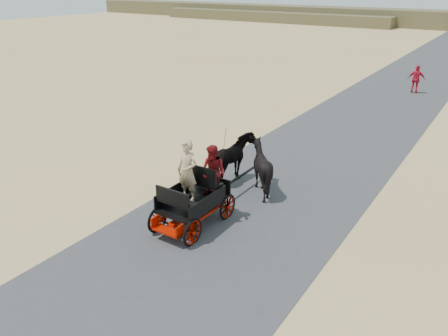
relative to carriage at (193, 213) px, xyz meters
The scene contains 9 objects.
ground 1.52m from the carriage, 49.85° to the left, with size 140.00×140.00×0.00m, color tan.
road 1.52m from the carriage, 49.85° to the left, with size 6.00×140.00×0.01m, color #38383A.
ridge_near 65.88m from the carriage, 116.16° to the left, with size 40.00×4.00×1.60m, color brown.
carriage is the anchor object (origin of this frame).
horse_left 3.09m from the carriage, 100.39° to the left, with size 0.91×2.01×1.70m, color black.
horse_right 3.09m from the carriage, 79.61° to the left, with size 1.37×1.54×1.70m, color black.
driver_man 1.28m from the carriage, 165.96° to the left, with size 0.66×0.43×1.80m, color tan.
passenger_woman 1.33m from the carriage, 63.43° to the left, with size 0.77×0.60×1.58m, color #660C0F.
pedestrian 20.39m from the carriage, 84.77° to the left, with size 1.01×0.42×1.73m, color red.
Camera 1 is at (5.88, -9.81, 6.56)m, focal length 35.00 mm.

